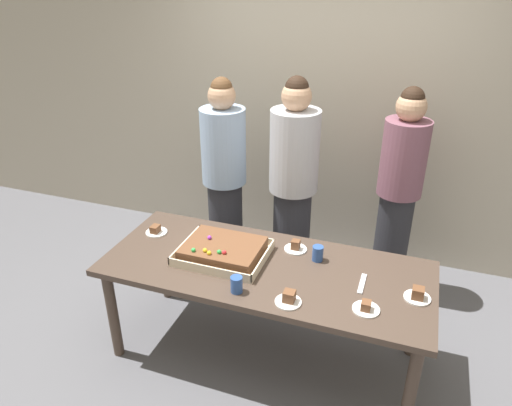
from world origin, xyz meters
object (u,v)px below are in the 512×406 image
(plated_slice_near_right, at_px, (418,295))
(plated_slice_far_right, at_px, (296,247))
(party_table, at_px, (265,276))
(plated_slice_center_front, at_px, (289,299))
(plated_slice_far_left, at_px, (366,308))
(person_green_shirt_behind, at_px, (293,186))
(person_striped_tie_right, at_px, (224,179))
(drink_cup_middle, at_px, (318,253))
(plated_slice_near_left, at_px, (156,231))
(person_serving_front, at_px, (399,191))
(drink_cup_nearest, at_px, (237,284))
(sheet_cake, at_px, (223,251))
(cake_server_utensil, at_px, (362,284))

(plated_slice_near_right, distance_m, plated_slice_far_right, 0.83)
(party_table, relative_size, plated_slice_center_front, 13.68)
(plated_slice_far_left, distance_m, plated_slice_far_right, 0.70)
(plated_slice_near_right, bearing_deg, plated_slice_far_left, -142.49)
(plated_slice_far_left, height_order, person_green_shirt_behind, person_green_shirt_behind)
(person_striped_tie_right, bearing_deg, drink_cup_middle, 31.92)
(plated_slice_near_left, height_order, plated_slice_near_right, plated_slice_near_right)
(plated_slice_near_left, xyz_separation_m, person_serving_front, (1.56, 0.95, 0.13))
(drink_cup_nearest, height_order, person_serving_front, person_serving_front)
(sheet_cake, relative_size, drink_cup_middle, 5.56)
(drink_cup_middle, height_order, cake_server_utensil, drink_cup_middle)
(drink_cup_middle, height_order, person_green_shirt_behind, person_green_shirt_behind)
(person_green_shirt_behind, bearing_deg, sheet_cake, -0.01)
(drink_cup_nearest, bearing_deg, party_table, 76.54)
(sheet_cake, height_order, plated_slice_far_left, sheet_cake)
(party_table, bearing_deg, plated_slice_center_front, -51.34)
(plated_slice_center_front, height_order, cake_server_utensil, plated_slice_center_front)
(cake_server_utensil, bearing_deg, plated_slice_near_right, -6.24)
(person_serving_front, xyz_separation_m, person_striped_tie_right, (-1.33, -0.24, 0.00))
(sheet_cake, distance_m, plated_slice_near_left, 0.58)
(plated_slice_near_right, height_order, person_striped_tie_right, person_striped_tie_right)
(sheet_cake, bearing_deg, person_green_shirt_behind, 75.03)
(plated_slice_center_front, bearing_deg, party_table, 128.66)
(sheet_cake, distance_m, person_serving_front, 1.46)
(cake_server_utensil, xyz_separation_m, person_serving_front, (0.10, 1.06, 0.15))
(plated_slice_far_left, distance_m, cake_server_utensil, 0.24)
(plated_slice_near_right, distance_m, person_serving_front, 1.12)
(plated_slice_near_right, height_order, drink_cup_middle, drink_cup_middle)
(plated_slice_center_front, relative_size, person_green_shirt_behind, 0.09)
(party_table, bearing_deg, plated_slice_near_right, -1.34)
(plated_slice_near_left, height_order, person_green_shirt_behind, person_green_shirt_behind)
(party_table, relative_size, plated_slice_far_left, 13.68)
(plated_slice_near_right, bearing_deg, party_table, 178.66)
(plated_slice_center_front, bearing_deg, person_striped_tie_right, 127.48)
(sheet_cake, xyz_separation_m, person_serving_front, (0.99, 1.07, 0.11))
(drink_cup_middle, height_order, person_striped_tie_right, person_striped_tie_right)
(plated_slice_far_right, xyz_separation_m, cake_server_utensil, (0.47, -0.23, -0.02))
(drink_cup_nearest, relative_size, cake_server_utensil, 0.50)
(plated_slice_far_right, height_order, person_green_shirt_behind, person_green_shirt_behind)
(plated_slice_far_left, relative_size, plated_slice_far_right, 1.00)
(party_table, bearing_deg, drink_cup_nearest, -103.46)
(plated_slice_far_left, xyz_separation_m, person_green_shirt_behind, (-0.72, 1.07, 0.15))
(party_table, relative_size, drink_cup_nearest, 20.52)
(plated_slice_near_right, bearing_deg, person_striped_tie_right, 150.89)
(plated_slice_center_front, bearing_deg, person_serving_front, 71.29)
(party_table, xyz_separation_m, drink_cup_nearest, (-0.07, -0.30, 0.13))
(cake_server_utensil, xyz_separation_m, person_green_shirt_behind, (-0.66, 0.84, 0.17))
(plated_slice_far_left, bearing_deg, plated_slice_near_right, 37.51)
(plated_slice_far_left, height_order, plated_slice_center_front, plated_slice_center_front)
(drink_cup_middle, distance_m, person_serving_front, 1.00)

